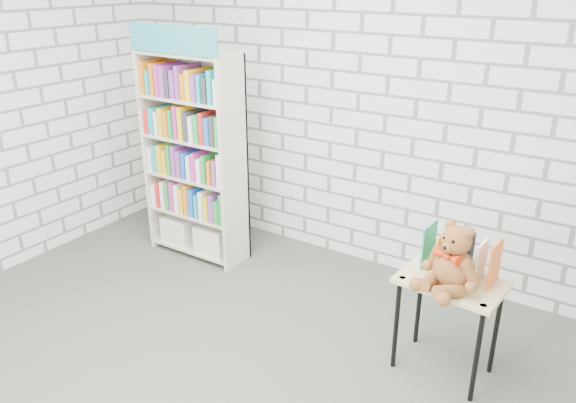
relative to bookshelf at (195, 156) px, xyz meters
The scene contains 6 objects.
ground 1.96m from the bookshelf, 50.29° to the right, with size 4.50×4.50×0.00m, color #434B40.
room_shell 1.99m from the bookshelf, 50.29° to the right, with size 4.52×4.02×2.81m.
bookshelf is the anchor object (origin of this frame).
display_table 2.32m from the bookshelf, ahead, with size 0.61×0.45×0.62m.
table_books 2.29m from the bookshelf, ahead, with size 0.42×0.21×0.24m.
teddy_bear 2.33m from the bookshelf, 11.86° to the right, with size 0.36×0.35×0.39m.
Camera 1 is at (1.87, -1.87, 2.26)m, focal length 35.00 mm.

